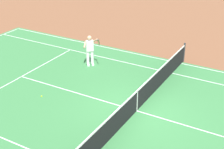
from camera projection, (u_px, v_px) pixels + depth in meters
name	position (u px, v px, depth m)	size (l,w,h in m)	color
ground_plane	(137.00, 111.00, 13.97)	(60.00, 60.00, 0.00)	brown
court_slab	(137.00, 111.00, 13.97)	(24.20, 11.40, 0.00)	#387A42
court_line_markings	(137.00, 111.00, 13.96)	(23.85, 11.05, 0.01)	white
tennis_net	(137.00, 101.00, 13.75)	(0.10, 11.70, 1.08)	#2D2D33
tennis_player_near	(90.00, 49.00, 17.66)	(1.12, 0.74, 1.70)	white
tennis_ball	(42.00, 96.00, 14.98)	(0.07, 0.07, 0.07)	#CCE01E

